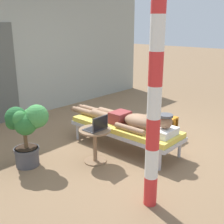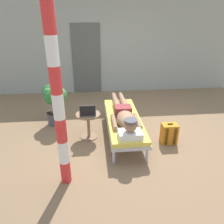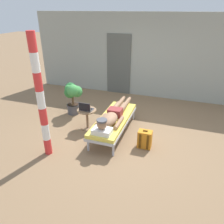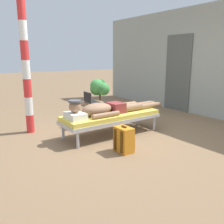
# 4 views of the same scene
# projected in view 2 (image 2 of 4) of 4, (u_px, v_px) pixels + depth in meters

# --- Properties ---
(ground_plane) EXTENTS (40.00, 40.00, 0.00)m
(ground_plane) POSITION_uv_depth(u_px,v_px,m) (135.00, 134.00, 4.61)
(ground_plane) COLOR #846647
(house_wall_back) EXTENTS (7.60, 0.20, 2.70)m
(house_wall_back) POSITION_uv_depth(u_px,v_px,m) (111.00, 47.00, 6.56)
(house_wall_back) COLOR #999E93
(house_wall_back) RESTS_ON ground
(house_door_panel) EXTENTS (0.84, 0.03, 2.04)m
(house_door_panel) POSITION_uv_depth(u_px,v_px,m) (87.00, 60.00, 6.54)
(house_door_panel) COLOR #545651
(house_door_panel) RESTS_ON ground
(lounge_chair) EXTENTS (0.67, 1.95, 0.42)m
(lounge_chair) POSITION_uv_depth(u_px,v_px,m) (124.00, 121.00, 4.42)
(lounge_chair) COLOR #B7B7BC
(lounge_chair) RESTS_ON ground
(person_reclining) EXTENTS (0.53, 2.17, 0.33)m
(person_reclining) POSITION_uv_depth(u_px,v_px,m) (124.00, 115.00, 4.26)
(person_reclining) COLOR white
(person_reclining) RESTS_ON lounge_chair
(side_table) EXTENTS (0.48, 0.48, 0.52)m
(side_table) POSITION_uv_depth(u_px,v_px,m) (88.00, 121.00, 4.36)
(side_table) COLOR #8C6B4C
(side_table) RESTS_ON ground
(laptop) EXTENTS (0.31, 0.24, 0.23)m
(laptop) POSITION_uv_depth(u_px,v_px,m) (88.00, 112.00, 4.22)
(laptop) COLOR #4C4C51
(laptop) RESTS_ON side_table
(backpack) EXTENTS (0.30, 0.26, 0.42)m
(backpack) POSITION_uv_depth(u_px,v_px,m) (169.00, 134.00, 4.24)
(backpack) COLOR orange
(backpack) RESTS_ON ground
(potted_plant) EXTENTS (0.53, 0.59, 0.94)m
(potted_plant) POSITION_uv_depth(u_px,v_px,m) (54.00, 99.00, 4.77)
(potted_plant) COLOR #4C4C51
(potted_plant) RESTS_ON ground
(porch_post) EXTENTS (0.15, 0.15, 2.46)m
(porch_post) POSITION_uv_depth(u_px,v_px,m) (58.00, 106.00, 2.84)
(porch_post) COLOR red
(porch_post) RESTS_ON ground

